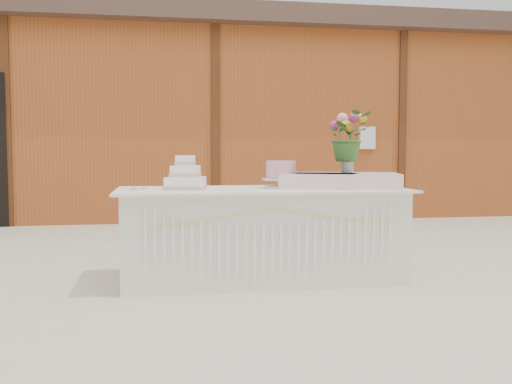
{
  "coord_description": "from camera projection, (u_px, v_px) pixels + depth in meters",
  "views": [
    {
      "loc": [
        -0.84,
        -4.68,
        1.07
      ],
      "look_at": [
        0.0,
        0.3,
        0.72
      ],
      "focal_mm": 40.0,
      "sensor_mm": 36.0,
      "label": 1
    }
  ],
  "objects": [
    {
      "name": "wedding_cake",
      "position": [
        185.0,
        178.0,
        4.65
      ],
      "size": [
        0.37,
        0.37,
        0.28
      ],
      "rotation": [
        0.0,
        0.0,
        -0.23
      ],
      "color": "white",
      "rests_on": "cake_table"
    },
    {
      "name": "barn",
      "position": [
        205.0,
        120.0,
        10.6
      ],
      "size": [
        12.6,
        4.6,
        3.3
      ],
      "color": "#95491F",
      "rests_on": "ground"
    },
    {
      "name": "satin_runner",
      "position": [
        339.0,
        180.0,
        4.86
      ],
      "size": [
        1.11,
        0.82,
        0.13
      ],
      "primitive_type": "cube",
      "rotation": [
        0.0,
        0.0,
        -0.27
      ],
      "color": "#FACBC9",
      "rests_on": "cake_table"
    },
    {
      "name": "ground",
      "position": [
        262.0,
        279.0,
        4.82
      ],
      "size": [
        80.0,
        80.0,
        0.0
      ],
      "primitive_type": "plane",
      "color": "beige",
      "rests_on": "ground"
    },
    {
      "name": "bouquet",
      "position": [
        348.0,
        131.0,
        4.89
      ],
      "size": [
        0.44,
        0.4,
        0.43
      ],
      "primitive_type": "imported",
      "rotation": [
        0.0,
        0.0,
        0.16
      ],
      "color": "#335F26",
      "rests_on": "flower_vase"
    },
    {
      "name": "cake_table",
      "position": [
        262.0,
        234.0,
        4.79
      ],
      "size": [
        2.4,
        1.0,
        0.77
      ],
      "color": "silver",
      "rests_on": "ground"
    },
    {
      "name": "pink_cake_stand",
      "position": [
        281.0,
        173.0,
        4.82
      ],
      "size": [
        0.32,
        0.32,
        0.23
      ],
      "color": "silver",
      "rests_on": "cake_table"
    },
    {
      "name": "flower_vase",
      "position": [
        348.0,
        164.0,
        4.91
      ],
      "size": [
        0.11,
        0.11,
        0.15
      ],
      "primitive_type": "cylinder",
      "color": "#A4A4A8",
      "rests_on": "satin_runner"
    },
    {
      "name": "loose_flowers",
      "position": [
        136.0,
        188.0,
        4.7
      ],
      "size": [
        0.24,
        0.36,
        0.02
      ],
      "primitive_type": null,
      "rotation": [
        0.0,
        0.0,
        -0.33
      ],
      "color": "pink",
      "rests_on": "cake_table"
    }
  ]
}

